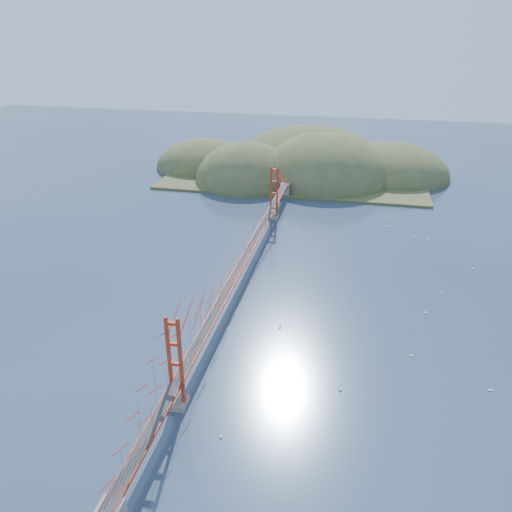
% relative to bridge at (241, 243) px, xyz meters
% --- Properties ---
extents(ground, '(320.00, 320.00, 0.00)m').
position_rel_bridge_xyz_m(ground, '(0.00, -0.18, -7.01)').
color(ground, '#2B3C56').
rests_on(ground, ground).
extents(bridge, '(2.20, 94.40, 12.00)m').
position_rel_bridge_xyz_m(bridge, '(0.00, 0.00, 0.00)').
color(bridge, gray).
rests_on(bridge, ground).
extents(far_headlands, '(84.00, 58.00, 25.00)m').
position_rel_bridge_xyz_m(far_headlands, '(2.21, 68.33, -7.01)').
color(far_headlands, brown).
rests_on(far_headlands, ground).
extents(sailboat_1, '(0.61, 0.61, 0.66)m').
position_rel_bridge_xyz_m(sailboat_1, '(29.29, -3.80, -6.86)').
color(sailboat_1, white).
rests_on(sailboat_1, ground).
extents(sailboat_8, '(0.60, 0.60, 0.63)m').
position_rel_bridge_xyz_m(sailboat_8, '(38.56, 13.11, -6.86)').
color(sailboat_8, white).
rests_on(sailboat_8, ground).
extents(sailboat_12, '(0.60, 0.56, 0.68)m').
position_rel_bridge_xyz_m(sailboat_12, '(24.52, 30.07, -6.86)').
color(sailboat_12, white).
rests_on(sailboat_12, ground).
extents(sailboat_0, '(0.50, 0.55, 0.62)m').
position_rel_bridge_xyz_m(sailboat_0, '(8.61, -12.16, -6.87)').
color(sailboat_0, white).
rests_on(sailboat_0, ground).
extents(sailboat_14, '(0.53, 0.53, 0.59)m').
position_rel_bridge_xyz_m(sailboat_14, '(32.38, 3.03, -6.87)').
color(sailboat_14, white).
rests_on(sailboat_14, ground).
extents(sailboat_17, '(0.55, 0.46, 0.64)m').
position_rel_bridge_xyz_m(sailboat_17, '(42.03, 28.15, -6.86)').
color(sailboat_17, white).
rests_on(sailboat_17, ground).
extents(sailboat_13, '(0.59, 0.51, 0.68)m').
position_rel_bridge_xyz_m(sailboat_13, '(35.17, -20.09, -6.86)').
color(sailboat_13, white).
rests_on(sailboat_13, ground).
extents(sailboat_16, '(0.54, 0.54, 0.59)m').
position_rel_bridge_xyz_m(sailboat_16, '(29.41, 25.49, -6.87)').
color(sailboat_16, white).
rests_on(sailboat_16, ground).
extents(sailboat_10, '(0.46, 0.53, 0.60)m').
position_rel_bridge_xyz_m(sailboat_10, '(6.00, -33.73, -6.87)').
color(sailboat_10, white).
rests_on(sailboat_10, ground).
extents(sailboat_6, '(0.62, 0.65, 0.73)m').
position_rel_bridge_xyz_m(sailboat_6, '(17.78, -23.57, -6.85)').
color(sailboat_6, white).
rests_on(sailboat_6, ground).
extents(sailboat_7, '(0.66, 0.66, 0.74)m').
position_rel_bridge_xyz_m(sailboat_7, '(24.35, 35.14, -6.85)').
color(sailboat_7, white).
rests_on(sailboat_7, ground).
extents(sailboat_15, '(0.58, 0.58, 0.65)m').
position_rel_bridge_xyz_m(sailboat_15, '(31.98, 24.87, -6.86)').
color(sailboat_15, white).
rests_on(sailboat_15, ground).
extents(sailboat_2, '(0.56, 0.47, 0.65)m').
position_rel_bridge_xyz_m(sailboat_2, '(26.45, -15.13, -6.86)').
color(sailboat_2, white).
rests_on(sailboat_2, ground).
extents(sailboat_3, '(0.58, 0.52, 0.65)m').
position_rel_bridge_xyz_m(sailboat_3, '(6.00, 23.51, -6.86)').
color(sailboat_3, white).
rests_on(sailboat_3, ground).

